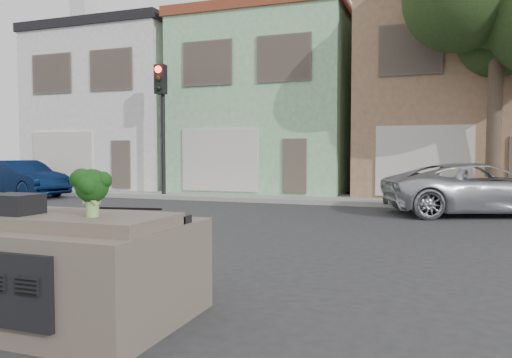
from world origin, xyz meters
The scene contains 13 objects.
ground_plane centered at (0.00, 0.00, 0.00)m, with size 120.00×120.00×0.00m, color #303033.
sidewalk centered at (0.00, 10.50, 0.07)m, with size 40.00×3.00×0.15m, color gray.
townhouse_white centered at (-11.00, 14.50, 3.77)m, with size 7.20×8.20×7.55m, color white.
townhouse_mint centered at (-3.50, 14.50, 3.77)m, with size 7.20×8.20×7.55m, color #97D29A.
townhouse_tan centered at (4.00, 14.50, 3.77)m, with size 7.20×8.20×7.55m, color #987254.
navy_sedan centered at (-12.09, 8.19, 0.00)m, with size 1.52×4.35×1.43m, color #071638.
silver_pickup centered at (4.51, 8.01, 0.00)m, with size 2.41×5.22×1.45m, color #BABBC2.
traffic_signal centered at (-6.50, 9.50, 2.55)m, with size 0.40×0.40×5.10m, color black.
tree_near centered at (5.00, 9.80, 4.25)m, with size 4.40×4.00×8.50m, color #253A18.
car_dashboard centered at (0.00, -3.00, 0.56)m, with size 2.00×1.80×1.12m, color #63574A.
instrument_hump centered at (-0.58, -3.35, 1.22)m, with size 0.48×0.38×0.20m, color black.
wiper_arm centered at (0.28, -2.62, 1.13)m, with size 0.70×0.03×0.02m, color black.
broccoli centered at (0.30, -3.27, 1.35)m, with size 0.38×0.38×0.47m, color black.
Camera 1 is at (3.36, -7.16, 1.73)m, focal length 35.00 mm.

